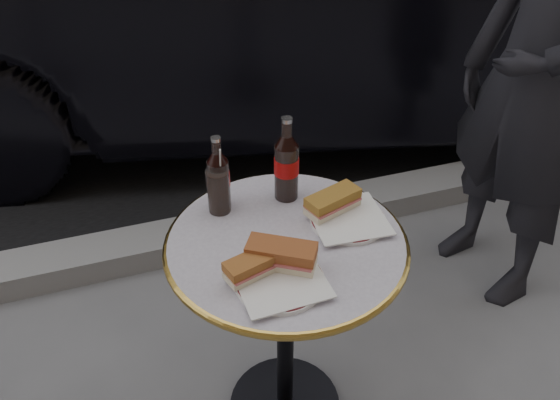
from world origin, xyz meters
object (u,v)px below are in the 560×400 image
object	(u,v)px
bistro_table	(285,335)
cola_bottle_right	(287,159)
pedestrian	(541,82)
plate_right	(348,220)
cola_bottle_left	(218,173)
plate_left	(280,281)
cola_glass	(219,191)

from	to	relation	value
bistro_table	cola_bottle_right	size ratio (longest dim) A/B	2.98
bistro_table	pedestrian	xyz separation A→B (m)	(1.03, 0.35, 0.50)
plate_right	cola_bottle_left	world-z (taller)	cola_bottle_left
plate_left	plate_right	size ratio (longest dim) A/B	1.04
bistro_table	plate_left	world-z (taller)	plate_left
plate_left	plate_right	distance (m)	0.29
cola_glass	plate_right	bearing A→B (deg)	-27.05
plate_right	pedestrian	world-z (taller)	pedestrian
plate_left	cola_glass	distance (m)	0.33
cola_bottle_right	cola_glass	xyz separation A→B (m)	(-0.19, -0.00, -0.06)
plate_left	cola_glass	bearing A→B (deg)	101.79
plate_right	pedestrian	xyz separation A→B (m)	(0.85, 0.33, 0.13)
plate_left	cola_bottle_right	size ratio (longest dim) A/B	0.85
cola_bottle_left	cola_bottle_right	size ratio (longest dim) A/B	0.87
pedestrian	bistro_table	bearing A→B (deg)	-80.55
cola_glass	bistro_table	bearing A→B (deg)	-52.74
bistro_table	plate_left	distance (m)	0.40
bistro_table	cola_glass	world-z (taller)	cola_glass
plate_left	cola_bottle_left	size ratio (longest dim) A/B	0.97
bistro_table	cola_bottle_right	bearing A→B (deg)	70.99
cola_glass	pedestrian	xyz separation A→B (m)	(1.16, 0.18, 0.07)
plate_right	cola_glass	size ratio (longest dim) A/B	1.57
cola_glass	plate_left	bearing A→B (deg)	-78.21
cola_bottle_right	pedestrian	world-z (taller)	pedestrian
bistro_table	pedestrian	world-z (taller)	pedestrian
bistro_table	plate_right	world-z (taller)	plate_right
bistro_table	cola_bottle_left	distance (m)	0.53
plate_left	pedestrian	world-z (taller)	pedestrian
bistro_table	cola_bottle_right	distance (m)	0.52
cola_bottle_left	cola_glass	distance (m)	0.05
cola_glass	pedestrian	distance (m)	1.17
plate_right	plate_left	bearing A→B (deg)	-147.09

